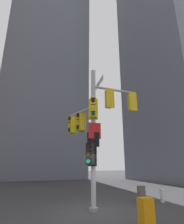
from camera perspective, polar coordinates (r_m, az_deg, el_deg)
ground at (r=9.25m, az=0.50°, el=-29.12°), size 120.00×120.00×0.00m
building_tower_right at (r=37.93m, az=23.32°, el=25.33°), size 13.00×13.00×53.12m
building_mid_block at (r=39.78m, az=-14.52°, el=15.91°), size 13.90×13.90×46.12m
signal_pole_assembly at (r=9.66m, az=1.14°, el=-3.27°), size 3.49×3.12×7.14m
fire_hydrant at (r=11.86m, az=21.42°, el=-23.32°), size 0.33×0.23×0.77m
newspaper_box at (r=6.95m, az=16.91°, el=-28.58°), size 0.45×0.36×0.97m
trash_bin at (r=11.50m, az=15.49°, el=-23.89°), size 0.48×0.48×0.87m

